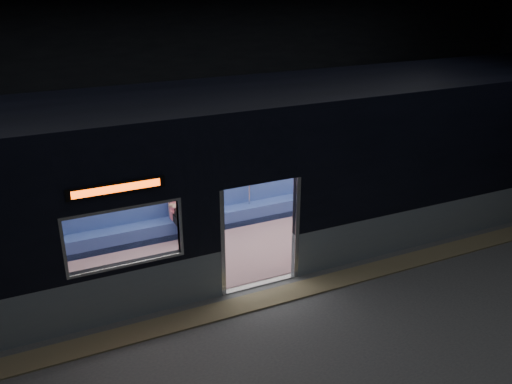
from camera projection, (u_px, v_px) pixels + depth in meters
station_floor at (286, 315)px, 9.26m from camera, size 24.00×14.00×0.01m
station_envelope at (291, 103)px, 7.86m from camera, size 24.00×14.00×5.00m
tactile_strip at (272, 297)px, 9.71m from camera, size 22.80×0.50×0.03m
metro_car at (228, 167)px, 10.68m from camera, size 18.00×3.04×3.35m
passenger at (180, 202)px, 11.63m from camera, size 0.43×0.74×1.45m
handbag at (183, 212)px, 11.47m from camera, size 0.35×0.33×0.15m
transit_map at (331, 147)px, 13.20m from camera, size 0.95×0.03×0.62m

